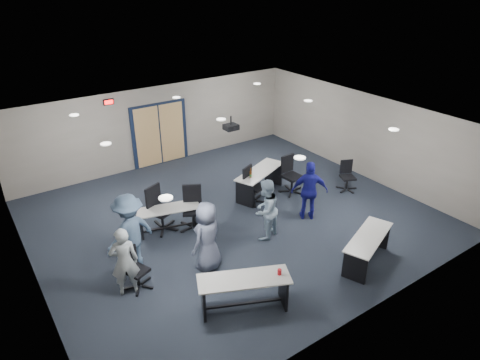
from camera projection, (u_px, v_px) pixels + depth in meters
floor at (233, 217)px, 11.74m from camera, size 10.00×10.00×0.00m
back_wall at (159, 126)px, 14.45m from camera, size 10.00×0.04×2.70m
front_wall at (368, 260)px, 7.82m from camera, size 10.00×0.04×2.70m
left_wall at (26, 233)px, 8.59m from camera, size 0.04×9.00×2.70m
right_wall at (362, 135)px, 13.68m from camera, size 0.04×9.00×2.70m
ceiling at (232, 123)px, 10.53m from camera, size 10.00×9.00×0.04m
double_door at (160, 134)px, 14.56m from camera, size 2.00×0.07×2.20m
exit_sign at (109, 102)px, 13.11m from camera, size 0.32×0.07×0.18m
ceiling_projector at (231, 127)px, 11.19m from camera, size 0.35×0.32×0.37m
ceiling_can_lights at (226, 122)px, 10.73m from camera, size 6.24×5.74×0.02m
table_front_left at (244, 288)px, 8.39m from camera, size 1.90×1.30×0.86m
table_front_right at (368, 245)px, 9.73m from camera, size 1.84×1.18×0.71m
table_back_left at (169, 215)px, 10.96m from camera, size 1.70×0.93×0.66m
table_back_right at (260, 178)px, 12.71m from camera, size 2.00×1.32×1.06m
chair_back_a at (161, 209)px, 10.92m from camera, size 0.99×0.99×1.21m
chair_back_b at (193, 209)px, 11.00m from camera, size 0.98×0.98×1.15m
chair_back_c at (254, 185)px, 12.25m from camera, size 0.90×0.90×1.09m
chair_back_d at (292, 175)px, 12.78m from camera, size 0.78×0.78×1.16m
chair_loose_left at (137, 269)px, 8.96m from camera, size 0.76×0.76×0.93m
chair_loose_right at (348, 176)px, 12.98m from camera, size 0.77×0.77×0.93m
person_gray at (124, 261)px, 8.68m from camera, size 0.66×0.53×1.58m
person_plaid at (207, 237)px, 9.41m from camera, size 0.95×0.78×1.66m
person_lightblue at (265, 210)px, 10.52m from camera, size 0.94×0.85×1.59m
person_navy at (310, 191)px, 11.35m from camera, size 1.03×0.89×1.66m
person_back at (130, 232)px, 9.41m from camera, size 1.32×0.97×1.83m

